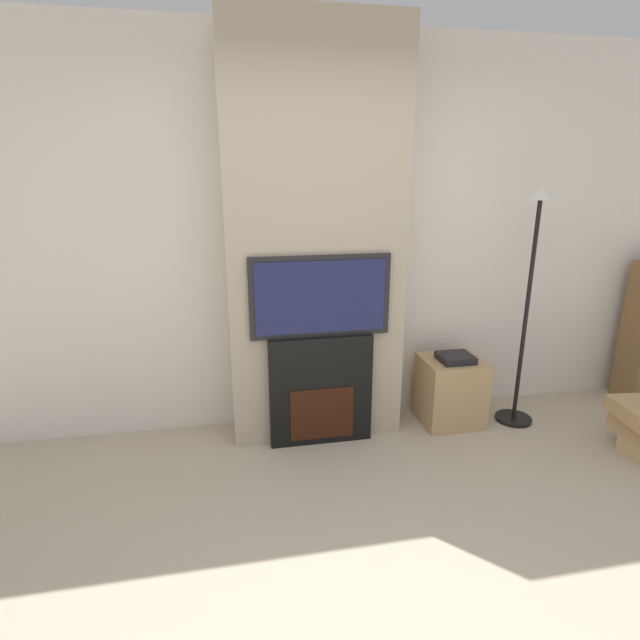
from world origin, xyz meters
The scene contains 6 objects.
wall_back centered at (0.00, 2.03, 1.35)m, with size 6.00×0.06×2.70m.
chimney_breast centered at (0.00, 1.82, 1.35)m, with size 1.17×0.36×2.70m.
fireplace centered at (0.00, 1.64, 0.38)m, with size 0.70×0.15×0.77m.
television centered at (0.00, 1.64, 1.03)m, with size 0.92×0.07×0.54m.
floor_lamp centered at (1.49, 1.63, 1.10)m, with size 0.27×0.27×1.72m.
media_stand centered at (1.00, 1.71, 0.26)m, with size 0.43×0.39×0.55m.
Camera 1 is at (-0.60, -1.42, 1.81)m, focal length 28.00 mm.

